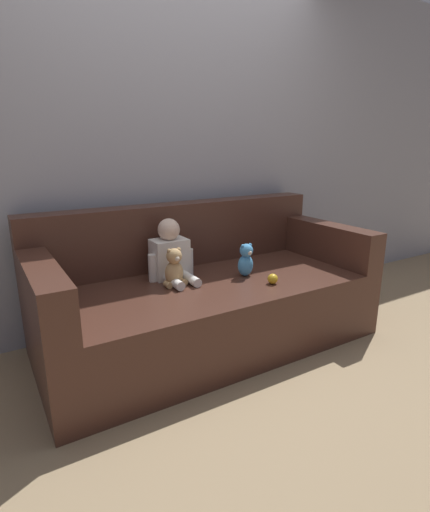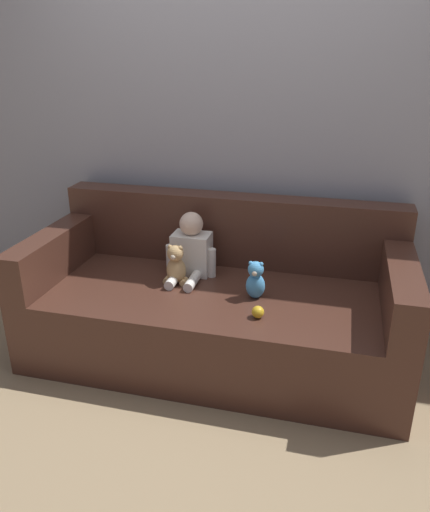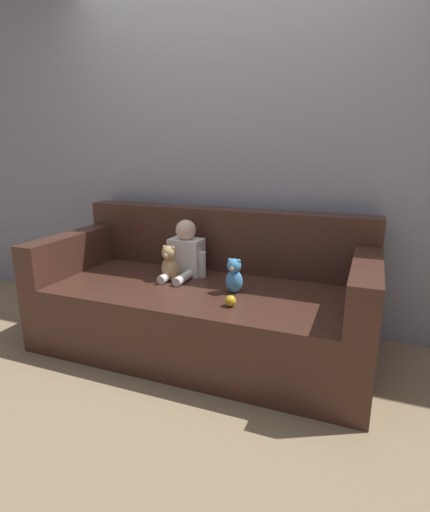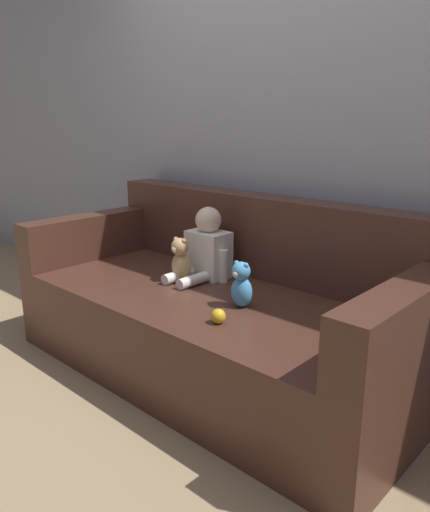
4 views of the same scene
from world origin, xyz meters
The scene contains 7 objects.
ground_plane centered at (0.00, 0.00, 0.00)m, with size 12.00×12.00×0.00m, color #9E8460.
wall_back centered at (0.00, 0.58, 1.30)m, with size 8.00×0.05×2.60m.
couch centered at (0.00, 0.06, 0.31)m, with size 2.16×0.99×0.89m.
person_baby centered at (-0.19, 0.16, 0.60)m, with size 0.31×0.35×0.39m.
teddy_bear_brown centered at (-0.24, 0.01, 0.56)m, with size 0.14×0.11×0.24m.
plush_toy_side centered at (0.24, -0.06, 0.56)m, with size 0.11×0.10×0.22m.
toy_ball centered at (0.30, -0.28, 0.48)m, with size 0.07×0.07×0.07m.
Camera 3 is at (0.99, -2.27, 1.31)m, focal length 28.00 mm.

